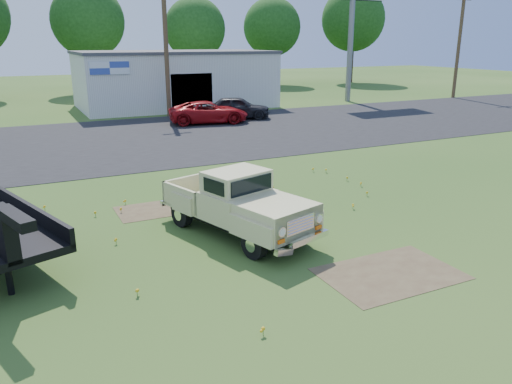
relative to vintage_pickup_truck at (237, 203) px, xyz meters
The scene contains 14 objects.
ground 1.21m from the vintage_pickup_truck, 49.68° to the right, with size 140.00×140.00×0.00m, color #2B4F19.
asphalt_lot 14.39m from the vintage_pickup_truck, 87.83° to the left, with size 90.00×14.00×0.02m, color black.
dirt_patch_a 4.26m from the vintage_pickup_truck, 60.69° to the right, with size 3.00×2.00×0.01m, color #503D2A.
dirt_patch_b 3.32m from the vintage_pickup_truck, 116.98° to the left, with size 2.20×1.60×0.01m, color #503D2A.
commercial_building 27.18m from the vintage_pickup_truck, 76.06° to the left, with size 14.20×8.20×4.15m.
utility_pole_mid 22.15m from the vintage_pickup_truck, 77.99° to the left, with size 1.60×0.30×9.00m.
utility_pole_east 37.46m from the vintage_pickup_truck, 34.96° to the left, with size 1.60×0.30×9.00m.
treeline_d 40.35m from the vintage_pickup_truck, 86.35° to the left, with size 6.72×6.72×10.00m.
treeline_e 40.68m from the vintage_pickup_truck, 71.89° to the left, with size 6.08×6.08×9.04m.
treeline_f 46.98m from the vintage_pickup_truck, 61.11° to the left, with size 6.40×6.40×9.52m.
treeline_g 51.47m from the vintage_pickup_truck, 50.41° to the left, with size 7.36×7.36×10.95m.
vintage_pickup_truck is the anchor object (origin of this frame).
red_pickup 18.46m from the vintage_pickup_truck, 71.40° to the left, with size 2.21×4.79×1.33m, color maroon.
dark_sedan 20.21m from the vintage_pickup_truck, 65.89° to the left, with size 1.68×4.17×1.42m, color black.
Camera 1 is at (-5.49, -10.61, 4.90)m, focal length 35.00 mm.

